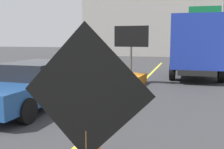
{
  "coord_description": "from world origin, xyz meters",
  "views": [
    {
      "loc": [
        2.02,
        0.07,
        2.14
      ],
      "look_at": [
        0.37,
        6.15,
        1.3
      ],
      "focal_mm": 43.46,
      "sensor_mm": 36.0,
      "label": 1
    }
  ],
  "objects_px": {
    "traffic_cone_mid_lane": "(110,107)",
    "roadwork_sign": "(86,96)",
    "traffic_cone_near_sign": "(95,144)",
    "traffic_cone_far_lane": "(121,90)",
    "pickup_car": "(35,84)",
    "arrow_board_trailer": "(131,74)",
    "box_truck": "(196,45)",
    "highway_guide_sign": "(212,23)"
  },
  "relations": [
    {
      "from": "arrow_board_trailer",
      "to": "pickup_car",
      "type": "distance_m",
      "value": 5.14
    },
    {
      "from": "traffic_cone_mid_lane",
      "to": "roadwork_sign",
      "type": "bearing_deg",
      "value": -78.33
    },
    {
      "from": "traffic_cone_mid_lane",
      "to": "traffic_cone_far_lane",
      "type": "bearing_deg",
      "value": 96.56
    },
    {
      "from": "traffic_cone_far_lane",
      "to": "roadwork_sign",
      "type": "bearing_deg",
      "value": -80.42
    },
    {
      "from": "roadwork_sign",
      "to": "pickup_car",
      "type": "relative_size",
      "value": 0.45
    },
    {
      "from": "highway_guide_sign",
      "to": "traffic_cone_mid_lane",
      "type": "relative_size",
      "value": 6.9
    },
    {
      "from": "pickup_car",
      "to": "traffic_cone_near_sign",
      "type": "height_order",
      "value": "pickup_car"
    },
    {
      "from": "roadwork_sign",
      "to": "highway_guide_sign",
      "type": "relative_size",
      "value": 0.47
    },
    {
      "from": "roadwork_sign",
      "to": "arrow_board_trailer",
      "type": "distance_m",
      "value": 9.49
    },
    {
      "from": "pickup_car",
      "to": "traffic_cone_far_lane",
      "type": "bearing_deg",
      "value": 33.83
    },
    {
      "from": "arrow_board_trailer",
      "to": "highway_guide_sign",
      "type": "bearing_deg",
      "value": 69.74
    },
    {
      "from": "pickup_car",
      "to": "traffic_cone_near_sign",
      "type": "bearing_deg",
      "value": -46.46
    },
    {
      "from": "highway_guide_sign",
      "to": "traffic_cone_mid_lane",
      "type": "distance_m",
      "value": 18.36
    },
    {
      "from": "roadwork_sign",
      "to": "traffic_cone_far_lane",
      "type": "distance_m",
      "value": 6.52
    },
    {
      "from": "pickup_car",
      "to": "highway_guide_sign",
      "type": "xyz_separation_m",
      "value": [
        6.64,
        16.71,
        2.72
      ]
    },
    {
      "from": "box_truck",
      "to": "traffic_cone_far_lane",
      "type": "height_order",
      "value": "box_truck"
    },
    {
      "from": "arrow_board_trailer",
      "to": "traffic_cone_near_sign",
      "type": "bearing_deg",
      "value": -83.12
    },
    {
      "from": "pickup_car",
      "to": "traffic_cone_far_lane",
      "type": "distance_m",
      "value": 2.97
    },
    {
      "from": "roadwork_sign",
      "to": "traffic_cone_near_sign",
      "type": "xyz_separation_m",
      "value": [
        -0.37,
        1.38,
        -1.17
      ]
    },
    {
      "from": "roadwork_sign",
      "to": "arrow_board_trailer",
      "type": "height_order",
      "value": "arrow_board_trailer"
    },
    {
      "from": "roadwork_sign",
      "to": "traffic_cone_near_sign",
      "type": "bearing_deg",
      "value": 104.93
    },
    {
      "from": "arrow_board_trailer",
      "to": "box_truck",
      "type": "height_order",
      "value": "box_truck"
    },
    {
      "from": "arrow_board_trailer",
      "to": "traffic_cone_near_sign",
      "type": "distance_m",
      "value": 8.02
    },
    {
      "from": "traffic_cone_mid_lane",
      "to": "highway_guide_sign",
      "type": "bearing_deg",
      "value": 77.59
    },
    {
      "from": "arrow_board_trailer",
      "to": "box_truck",
      "type": "distance_m",
      "value": 5.02
    },
    {
      "from": "traffic_cone_far_lane",
      "to": "box_truck",
      "type": "bearing_deg",
      "value": 68.17
    },
    {
      "from": "traffic_cone_near_sign",
      "to": "traffic_cone_mid_lane",
      "type": "xyz_separation_m",
      "value": [
        -0.4,
        2.34,
        0.06
      ]
    },
    {
      "from": "pickup_car",
      "to": "traffic_cone_far_lane",
      "type": "xyz_separation_m",
      "value": [
        2.45,
        1.64,
        -0.39
      ]
    },
    {
      "from": "traffic_cone_mid_lane",
      "to": "traffic_cone_far_lane",
      "type": "distance_m",
      "value": 2.62
    },
    {
      "from": "roadwork_sign",
      "to": "traffic_cone_mid_lane",
      "type": "bearing_deg",
      "value": 101.67
    },
    {
      "from": "pickup_car",
      "to": "traffic_cone_mid_lane",
      "type": "distance_m",
      "value": 2.93
    },
    {
      "from": "traffic_cone_mid_lane",
      "to": "box_truck",
      "type": "bearing_deg",
      "value": 75.52
    },
    {
      "from": "roadwork_sign",
      "to": "highway_guide_sign",
      "type": "height_order",
      "value": "highway_guide_sign"
    },
    {
      "from": "traffic_cone_near_sign",
      "to": "pickup_car",
      "type": "bearing_deg",
      "value": 133.54
    },
    {
      "from": "traffic_cone_near_sign",
      "to": "traffic_cone_far_lane",
      "type": "relative_size",
      "value": 0.96
    },
    {
      "from": "roadwork_sign",
      "to": "traffic_cone_far_lane",
      "type": "bearing_deg",
      "value": 99.58
    },
    {
      "from": "traffic_cone_near_sign",
      "to": "box_truck",
      "type": "bearing_deg",
      "value": 80.19
    },
    {
      "from": "box_truck",
      "to": "arrow_board_trailer",
      "type": "bearing_deg",
      "value": -128.12
    },
    {
      "from": "box_truck",
      "to": "roadwork_sign",
      "type": "bearing_deg",
      "value": -97.23
    },
    {
      "from": "box_truck",
      "to": "pickup_car",
      "type": "bearing_deg",
      "value": -121.46
    },
    {
      "from": "roadwork_sign",
      "to": "pickup_car",
      "type": "height_order",
      "value": "roadwork_sign"
    },
    {
      "from": "box_truck",
      "to": "pickup_car",
      "type": "xyz_separation_m",
      "value": [
        -5.18,
        -8.47,
        -1.08
      ]
    }
  ]
}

